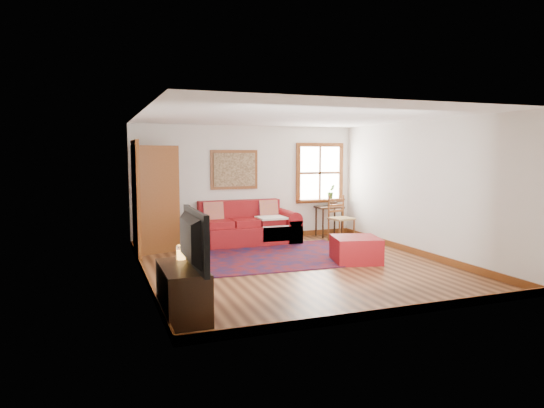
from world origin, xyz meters
name	(u,v)px	position (x,y,z in m)	size (l,w,h in m)	color
ground	(296,266)	(0.00, 0.00, 0.00)	(5.50, 5.50, 0.00)	#422111
room_envelope	(297,169)	(0.00, 0.02, 1.65)	(5.04, 5.54, 2.52)	silver
window	(321,179)	(1.78, 2.70, 1.31)	(1.18, 0.20, 1.38)	white
doorway	(149,198)	(-2.21, 1.78, 1.07)	(0.89, 1.08, 2.14)	black
framed_artwork	(234,170)	(-0.30, 2.71, 1.55)	(1.05, 0.07, 0.85)	brown
persian_rug	(278,256)	(-0.01, 0.85, 0.01)	(2.99, 2.39, 0.02)	#590C0C
red_leather_sofa	(243,230)	(-0.23, 2.30, 0.30)	(2.30, 0.95, 0.90)	maroon
red_ottoman	(356,249)	(1.11, -0.06, 0.22)	(0.78, 0.78, 0.44)	maroon
side_table	(329,212)	(1.88, 2.48, 0.57)	(0.58, 0.43, 0.69)	#321D10
ladder_back_chair	(340,216)	(1.84, 1.91, 0.53)	(0.53, 0.51, 0.98)	tan
media_cabinet	(183,291)	(-2.24, -1.85, 0.30)	(0.49, 1.08, 0.59)	#321D10
television	(185,239)	(-2.22, -1.95, 0.93)	(1.17, 0.15, 0.67)	black
candle_hurricane	(181,253)	(-2.19, -1.48, 0.68)	(0.12, 0.12, 0.18)	silver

